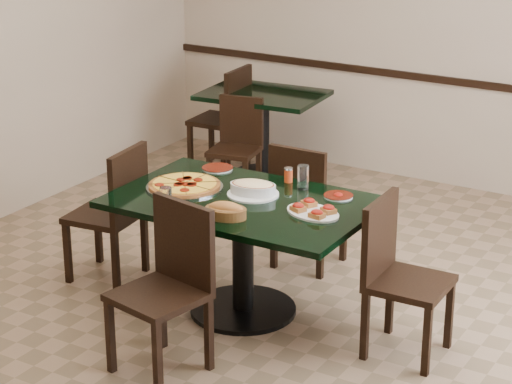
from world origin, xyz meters
The scene contains 20 objects.
floor centered at (0.00, 0.00, 0.00)m, with size 5.50×5.50×0.00m, color #7E6149.
main_table centered at (-0.04, -0.19, 0.57)m, with size 1.56×1.01×0.75m.
back_table centered at (-1.25, 2.11, 0.52)m, with size 1.06×0.81×0.75m.
chair_far centered at (-0.03, 0.59, 0.50)m, with size 0.42×0.42×0.89m.
chair_near centered at (-0.04, -0.95, 0.54)m, with size 0.52×0.52×0.95m.
chair_right centered at (0.96, -0.16, 0.51)m, with size 0.44×0.44×0.92m.
chair_left centered at (-1.01, -0.20, 0.52)m, with size 0.48×0.48×0.92m.
back_chair_near centered at (-1.23, 1.66, 0.44)m, with size 0.44×0.44×0.80m.
back_chair_left centered at (-1.61, 2.11, 0.52)m, with size 0.46×0.46×0.93m.
pepperoni_pizza centered at (-0.46, -0.20, 0.77)m, with size 0.48×0.48×0.04m.
lasagna_casserole centered at (-0.02, -0.09, 0.80)m, with size 0.32×0.32×0.09m.
bread_basket centered at (0.04, -0.49, 0.79)m, with size 0.27×0.22×0.10m.
bruschetta_platter centered at (0.44, -0.18, 0.77)m, with size 0.41×0.34×0.05m.
side_plate_near centered at (-0.25, -0.59, 0.76)m, with size 0.18×0.18×0.02m.
side_plate_far_r centered at (0.44, 0.14, 0.76)m, with size 0.18×0.18×0.03m.
side_plate_far_l centered at (-0.48, 0.21, 0.76)m, with size 0.20×0.20×0.02m.
napkin_setting centered at (-0.13, -0.53, 0.75)m, with size 0.18×0.18×0.01m.
water_glass_a centered at (0.19, 0.16, 0.83)m, with size 0.07×0.07×0.15m, color white.
water_glass_b centered at (-0.31, -0.60, 0.83)m, with size 0.07×0.07×0.15m, color white.
pepper_shaker centered at (0.04, 0.23, 0.80)m, with size 0.06×0.06×0.09m.
Camera 1 is at (2.92, -4.97, 2.84)m, focal length 70.00 mm.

